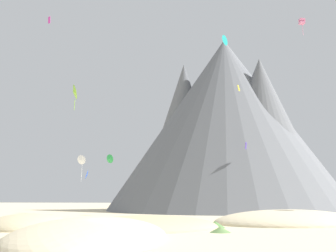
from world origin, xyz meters
TOP-DOWN VIEW (x-y plane):
  - ground_plane at (0.00, 0.00)m, footprint 400.00×400.00m
  - dune_foreground_left at (0.09, 13.80)m, footprint 24.63×24.26m
  - dune_foreground_right at (-2.53, 2.10)m, footprint 16.11×27.50m
  - dune_midground at (-14.16, 14.66)m, footprint 13.88×16.79m
  - dune_back_low at (18.76, 27.02)m, footprint 29.58×28.98m
  - bush_near_left at (-4.79, 12.76)m, footprint 2.91×2.91m
  - bush_mid_center at (8.48, 16.73)m, footprint 3.10×3.10m
  - bush_far_left at (9.05, 10.00)m, footprint 2.43×2.43m
  - bush_scatter_east at (2.98, 8.36)m, footprint 2.47×2.47m
  - bush_far_right at (2.78, 12.26)m, footprint 1.82×1.82m
  - rock_massif at (11.63, 79.60)m, footprint 88.73×88.73m
  - kite_lime_mid at (-14.60, 30.74)m, footprint 1.98×2.65m
  - kite_pink_high at (27.19, 51.90)m, footprint 1.30×1.28m
  - kite_indigo_mid at (15.00, 55.41)m, footprint 0.39×1.05m
  - kite_green_low at (-13.34, 50.29)m, footprint 1.96×1.55m
  - kite_blue_low at (-12.81, 33.60)m, footprint 0.98×1.70m
  - kite_yellow_mid at (13.26, 45.59)m, footprint 0.53×0.51m
  - kite_white_low at (-21.67, 57.32)m, footprint 2.32×1.48m
  - kite_magenta_high at (-24.16, 41.81)m, footprint 0.55×0.44m
  - kite_teal_high at (10.93, 56.05)m, footprint 1.75×2.43m

SIDE VIEW (x-z plane):
  - ground_plane at x=0.00m, z-range 0.00..0.00m
  - dune_foreground_left at x=0.09m, z-range -1.54..1.54m
  - dune_foreground_right at x=-2.53m, z-range -1.87..1.87m
  - dune_midground at x=-14.16m, z-range -1.66..1.66m
  - dune_back_low at x=18.76m, z-range -1.88..1.88m
  - bush_near_left at x=-4.79m, z-range 0.00..0.48m
  - bush_scatter_east at x=2.98m, z-range 0.00..0.56m
  - bush_far_left at x=9.05m, z-range 0.00..0.63m
  - bush_mid_center at x=8.48m, z-range 0.00..0.80m
  - bush_far_right at x=2.78m, z-range 0.00..1.07m
  - kite_blue_low at x=-12.81m, z-range 6.50..8.08m
  - kite_green_low at x=-13.34m, z-range 10.43..12.31m
  - kite_white_low at x=-21.67m, z-range 8.81..14.74m
  - kite_indigo_mid at x=15.00m, z-range 13.55..15.14m
  - kite_lime_mid at x=-14.60m, z-range 18.65..23.01m
  - rock_massif at x=11.63m, z-range -0.95..46.36m
  - kite_yellow_mid at x=13.26m, z-range 23.86..25.13m
  - kite_teal_high at x=10.93m, z-range 36.96..39.44m
  - kite_magenta_high at x=-24.16m, z-range 38.00..39.39m
  - kite_pink_high at x=27.19m, z-range 38.32..41.96m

